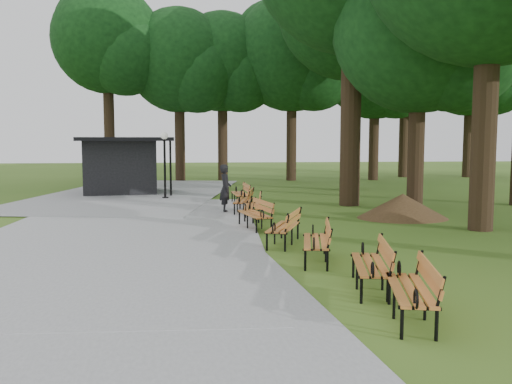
{
  "coord_description": "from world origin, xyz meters",
  "views": [
    {
      "loc": [
        -1.57,
        -12.21,
        2.62
      ],
      "look_at": [
        -0.04,
        3.25,
        1.1
      ],
      "focal_mm": 37.56,
      "sensor_mm": 36.0,
      "label": 1
    }
  ],
  "objects": [
    {
      "name": "path",
      "position": [
        -4.0,
        3.0,
        0.03
      ],
      "size": [
        12.0,
        38.0,
        0.06
      ],
      "primitive_type": "cube",
      "color": "gray",
      "rests_on": "ground"
    },
    {
      "name": "person",
      "position": [
        -0.78,
        6.96,
        0.87
      ],
      "size": [
        0.45,
        0.66,
        1.74
      ],
      "primitive_type": "imported",
      "rotation": [
        0.0,
        0.0,
        1.62
      ],
      "color": "black",
      "rests_on": "ground"
    },
    {
      "name": "ground",
      "position": [
        0.0,
        0.0,
        0.0
      ],
      "size": [
        100.0,
        100.0,
        0.0
      ],
      "primitive_type": "plane",
      "color": "#395E1A",
      "rests_on": "ground"
    },
    {
      "name": "lawn_tree_1",
      "position": [
        6.21,
        6.79,
        6.67
      ],
      "size": [
        6.26,
        6.26,
        9.84
      ],
      "color": "black",
      "rests_on": "ground"
    },
    {
      "name": "tree_backdrop",
      "position": [
        7.17,
        22.97,
        8.05
      ],
      "size": [
        36.32,
        10.13,
        16.1
      ],
      "primitive_type": null,
      "color": "black",
      "rests_on": "ground"
    },
    {
      "name": "bench_1",
      "position": [
        1.32,
        -3.28,
        0.44
      ],
      "size": [
        1.01,
        1.99,
        0.88
      ],
      "primitive_type": null,
      "rotation": [
        0.0,
        0.0,
        -1.77
      ],
      "color": "#C76E2D",
      "rests_on": "ground"
    },
    {
      "name": "bench_2",
      "position": [
        0.82,
        -1.06,
        0.44
      ],
      "size": [
        0.99,
        1.99,
        0.88
      ],
      "primitive_type": null,
      "rotation": [
        0.0,
        0.0,
        -1.76
      ],
      "color": "#C76E2D",
      "rests_on": "ground"
    },
    {
      "name": "bench_4",
      "position": [
        -0.08,
        3.25,
        0.44
      ],
      "size": [
        1.05,
        2.0,
        0.88
      ],
      "primitive_type": null,
      "rotation": [
        0.0,
        0.0,
        -1.34
      ],
      "color": "#C76E2D",
      "rests_on": "ground"
    },
    {
      "name": "lamp_post",
      "position": [
        -3.25,
        11.62,
        2.14
      ],
      "size": [
        0.32,
        0.32,
        2.95
      ],
      "color": "black",
      "rests_on": "ground"
    },
    {
      "name": "dirt_mound",
      "position": [
        5.07,
        5.0,
        0.41
      ],
      "size": [
        2.54,
        2.54,
        0.82
      ],
      "primitive_type": "cone",
      "color": "#47301C",
      "rests_on": "ground"
    },
    {
      "name": "lawn_tree_4",
      "position": [
        5.91,
        15.05,
        9.28
      ],
      "size": [
        7.38,
        7.38,
        13.03
      ],
      "color": "black",
      "rests_on": "ground"
    },
    {
      "name": "bench_3",
      "position": [
        0.41,
        0.89,
        0.44
      ],
      "size": [
        1.27,
        2.0,
        0.88
      ],
      "primitive_type": null,
      "rotation": [
        0.0,
        0.0,
        -1.93
      ],
      "color": "#C76E2D",
      "rests_on": "ground"
    },
    {
      "name": "bench_5",
      "position": [
        0.04,
        5.29,
        0.44
      ],
      "size": [
        0.85,
        1.96,
        0.88
      ],
      "primitive_type": null,
      "rotation": [
        0.0,
        0.0,
        -1.68
      ],
      "color": "#C76E2D",
      "rests_on": "ground"
    },
    {
      "name": "kiosk",
      "position": [
        -5.55,
        14.32,
        1.37
      ],
      "size": [
        4.77,
        4.27,
        2.74
      ],
      "primitive_type": null,
      "rotation": [
        0.0,
        0.0,
        0.11
      ],
      "color": "black",
      "rests_on": "ground"
    },
    {
      "name": "bench_0",
      "position": [
        1.41,
        -4.85,
        0.44
      ],
      "size": [
        1.05,
        2.0,
        0.88
      ],
      "primitive_type": null,
      "rotation": [
        0.0,
        0.0,
        -1.8
      ],
      "color": "#C76E2D",
      "rests_on": "ground"
    },
    {
      "name": "bench_6",
      "position": [
        -0.14,
        6.84,
        0.44
      ],
      "size": [
        0.98,
        1.99,
        0.88
      ],
      "primitive_type": null,
      "rotation": [
        0.0,
        0.0,
        -1.76
      ],
      "color": "#C76E2D",
      "rests_on": "ground"
    },
    {
      "name": "bench_7",
      "position": [
        -0.1,
        9.24,
        0.44
      ],
      "size": [
        0.76,
        1.94,
        0.88
      ],
      "primitive_type": null,
      "rotation": [
        0.0,
        0.0,
        -1.51
      ],
      "color": "#C76E2D",
      "rests_on": "ground"
    }
  ]
}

